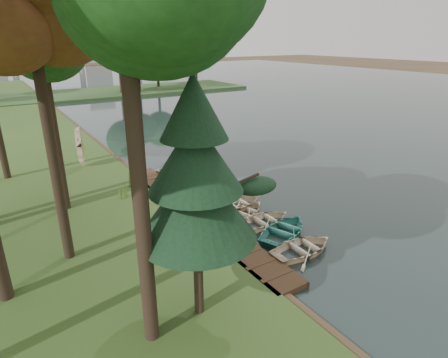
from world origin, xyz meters
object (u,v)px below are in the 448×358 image
boardwalk (193,214)px  rowboat_0 (303,246)px  rowboat_2 (264,219)px  stored_rowboat (83,163)px  rowboat_1 (285,229)px  pine_tree (196,177)px

boardwalk → rowboat_0: bearing=-68.8°
boardwalk → rowboat_2: (2.55, -2.96, 0.22)m
rowboat_0 → stored_rowboat: size_ratio=1.11×
rowboat_1 → stored_rowboat: size_ratio=1.19×
boardwalk → rowboat_2: 3.91m
stored_rowboat → boardwalk: bearing=-149.4°
pine_tree → rowboat_2: bearing=34.2°
rowboat_1 → rowboat_0: bearing=146.0°
boardwalk → rowboat_0: rowboat_0 is taller
boardwalk → stored_rowboat: stored_rowboat is taller
rowboat_1 → stored_rowboat: bearing=-0.5°
rowboat_0 → stored_rowboat: bearing=18.4°
boardwalk → rowboat_0: size_ratio=4.97×
rowboat_2 → pine_tree: bearing=123.5°
rowboat_2 → rowboat_0: bearing=175.4°
rowboat_0 → rowboat_1: 1.72m
rowboat_1 → rowboat_2: 1.41m
rowboat_1 → stored_rowboat: 16.45m
rowboat_1 → pine_tree: size_ratio=0.43×
boardwalk → rowboat_2: rowboat_2 is taller
boardwalk → pine_tree: size_ratio=2.00×
rowboat_1 → pine_tree: bearing=92.2°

